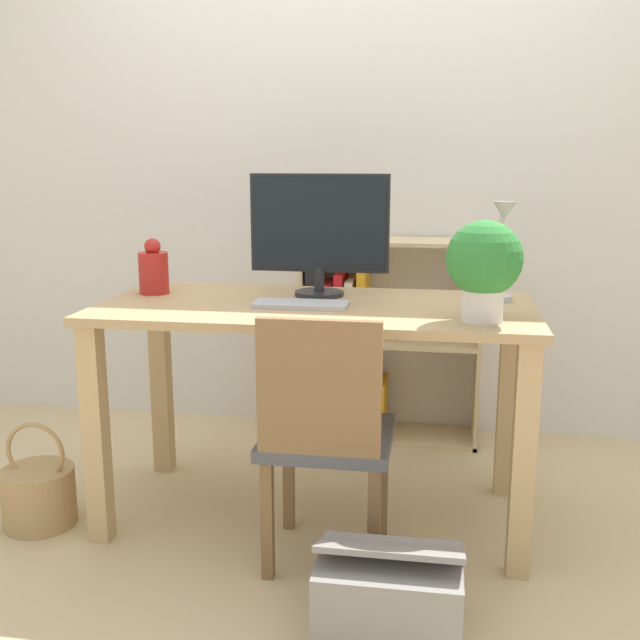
{
  "coord_description": "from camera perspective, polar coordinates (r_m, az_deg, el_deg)",
  "views": [
    {
      "loc": [
        0.42,
        -2.47,
        1.27
      ],
      "look_at": [
        0.0,
        0.1,
        0.7
      ],
      "focal_mm": 42.0,
      "sensor_mm": 36.0,
      "label": 1
    }
  ],
  "objects": [
    {
      "name": "monitor",
      "position": [
        2.68,
        -0.05,
        7.0
      ],
      "size": [
        0.5,
        0.18,
        0.44
      ],
      "color": "#232326",
      "rests_on": "desk"
    },
    {
      "name": "chair",
      "position": [
        2.31,
        0.4,
        -8.53
      ],
      "size": [
        0.4,
        0.4,
        0.83
      ],
      "rotation": [
        0.0,
        0.0,
        -0.15
      ],
      "color": "#4C4C51",
      "rests_on": "ground_plane"
    },
    {
      "name": "basket",
      "position": [
        2.88,
        -20.65,
        -12.31
      ],
      "size": [
        0.25,
        0.25,
        0.38
      ],
      "color": "tan",
      "rests_on": "ground_plane"
    },
    {
      "name": "keyboard",
      "position": [
        2.51,
        -1.47,
        1.2
      ],
      "size": [
        0.32,
        0.13,
        0.02
      ],
      "color": "#B2B2B7",
      "rests_on": "desk"
    },
    {
      "name": "vase",
      "position": [
        2.81,
        -12.57,
        3.73
      ],
      "size": [
        0.11,
        0.11,
        0.2
      ],
      "color": "#B2231E",
      "rests_on": "desk"
    },
    {
      "name": "potted_plant",
      "position": [
        2.31,
        12.39,
        4.2
      ],
      "size": [
        0.23,
        0.23,
        0.31
      ],
      "color": "silver",
      "rests_on": "desk"
    },
    {
      "name": "wall_back",
      "position": [
        3.49,
        2.41,
        12.78
      ],
      "size": [
        8.0,
        0.05,
        2.6
      ],
      "color": "silver",
      "rests_on": "ground_plane"
    },
    {
      "name": "desk_lamp",
      "position": [
        2.6,
        13.71,
        5.81
      ],
      "size": [
        0.1,
        0.19,
        0.35
      ],
      "color": "#B7B7BC",
      "rests_on": "desk"
    },
    {
      "name": "bookshelf",
      "position": [
        3.43,
        2.96,
        -2.58
      ],
      "size": [
        0.8,
        0.28,
        0.92
      ],
      "color": "#D8BC8C",
      "rests_on": "ground_plane"
    },
    {
      "name": "ground_plane",
      "position": [
        2.81,
        -0.34,
        -14.54
      ],
      "size": [
        10.0,
        10.0,
        0.0
      ],
      "primitive_type": "plane",
      "color": "#CCB284"
    },
    {
      "name": "desk",
      "position": [
        2.59,
        -0.35,
        -1.81
      ],
      "size": [
        1.48,
        0.7,
        0.78
      ],
      "color": "tan",
      "rests_on": "ground_plane"
    },
    {
      "name": "storage_box",
      "position": [
        2.13,
        5.26,
        -20.28
      ],
      "size": [
        0.39,
        0.32,
        0.3
      ],
      "color": "gray",
      "rests_on": "ground_plane"
    }
  ]
}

